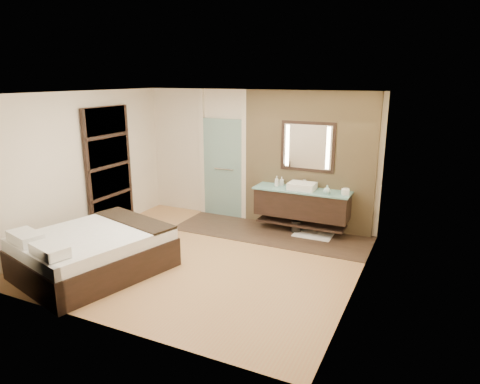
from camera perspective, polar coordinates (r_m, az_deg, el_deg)
The scene contains 15 objects.
floor at distance 7.27m, azimuth -5.00°, elevation -8.80°, with size 5.00×5.00×0.00m, color #B0764A.
tile_strip at distance 8.36m, azimuth 4.14°, elevation -5.46°, with size 3.80×1.30×0.01m, color #35231D.
stone_wall at distance 8.40m, azimuth 9.02°, elevation 4.02°, with size 2.60×0.08×2.70m, color tan.
vanity at distance 8.31m, azimuth 8.22°, elevation -1.53°, with size 1.85×0.55×0.88m.
mirror_unit at distance 8.30m, azimuth 8.99°, elevation 5.99°, with size 1.06×0.04×0.96m.
frosted_door at distance 9.12m, azimuth -2.28°, elevation 3.74°, with size 1.10×0.12×2.70m.
shoji_partition at distance 8.76m, azimuth -17.03°, elevation 3.06°, with size 0.06×1.20×2.40m.
bed at distance 7.02m, azimuth -18.97°, elevation -7.57°, with size 2.14×2.43×0.80m.
bath_mat at distance 8.34m, azimuth 9.74°, elevation -5.62°, with size 0.72×0.50×0.02m, color white.
waste_bin at distance 8.41m, azimuth 7.48°, elevation -4.61°, with size 0.19×0.19×0.24m, color black.
tissue_box at distance 8.00m, azimuth 13.85°, elevation 0.01°, with size 0.12×0.12×0.10m, color white.
soap_bottle_a at distance 8.37m, azimuth 4.92°, elevation 1.44°, with size 0.08×0.08×0.21m, color silver.
soap_bottle_b at distance 8.48m, azimuth 5.58°, elevation 1.46°, with size 0.08×0.08×0.17m, color #B2B2B2.
soap_bottle_c at distance 7.97m, azimuth 11.54°, elevation 0.34°, with size 0.13×0.13×0.16m, color #A2CCCA.
cup at distance 8.06m, azimuth 13.93°, elevation 0.13°, with size 0.13×0.13×0.10m, color white.
Camera 1 is at (3.40, -5.72, 2.94)m, focal length 32.00 mm.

